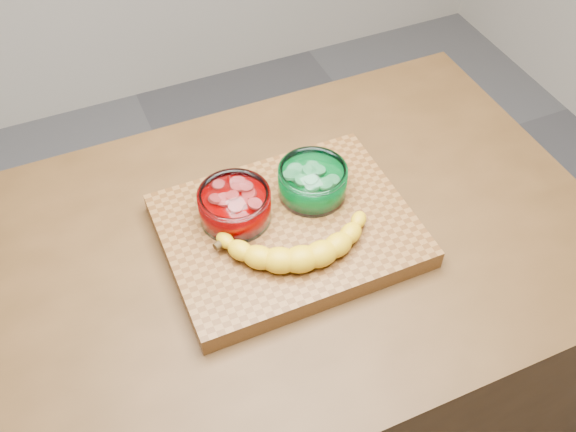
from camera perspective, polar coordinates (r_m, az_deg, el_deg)
name	(u,v)px	position (r m, az deg, el deg)	size (l,w,h in m)	color
counter	(288,357)	(1.58, 0.00, -12.44)	(1.20, 0.80, 0.90)	#492F16
cutting_board	(288,230)	(1.19, 0.00, -1.28)	(0.45, 0.35, 0.04)	brown
bowl_red	(235,206)	(1.16, -4.75, 0.93)	(0.13, 0.13, 0.06)	white
bowl_green	(312,181)	(1.20, 2.19, 3.09)	(0.13, 0.13, 0.06)	white
banana	(298,238)	(1.12, 0.88, -2.01)	(0.31, 0.16, 0.04)	gold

